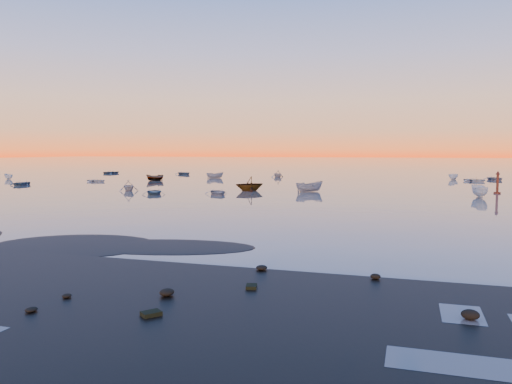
% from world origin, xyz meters
% --- Properties ---
extents(ground, '(600.00, 600.00, 0.00)m').
position_xyz_m(ground, '(0.00, 100.00, 0.00)').
color(ground, '#6D635B').
rests_on(ground, ground).
extents(mud_lobes, '(140.00, 6.00, 0.07)m').
position_xyz_m(mud_lobes, '(0.00, -1.00, 0.01)').
color(mud_lobes, black).
rests_on(mud_lobes, ground).
extents(moored_fleet, '(124.00, 58.00, 1.20)m').
position_xyz_m(moored_fleet, '(0.00, 53.00, 0.00)').
color(moored_fleet, silver).
rests_on(moored_fleet, ground).
extents(boat_near_left, '(4.20, 3.51, 0.98)m').
position_xyz_m(boat_near_left, '(-9.03, 33.85, 0.00)').
color(boat_near_left, slate).
rests_on(boat_near_left, ground).
extents(boat_near_center, '(3.92, 4.27, 1.42)m').
position_xyz_m(boat_near_center, '(1.29, 41.40, 0.00)').
color(boat_near_center, slate).
rests_on(boat_near_center, ground).
extents(channel_marker, '(0.86, 0.86, 3.05)m').
position_xyz_m(channel_marker, '(25.16, 45.94, 1.21)').
color(channel_marker, '#40170D').
rests_on(channel_marker, ground).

